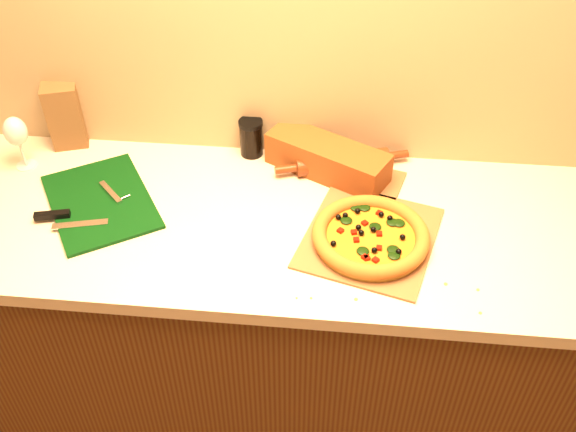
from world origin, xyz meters
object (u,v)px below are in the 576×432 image
object	(u,v)px
cutting_board	(99,202)
rolling_pin	(342,162)
dark_jar	(251,137)
pizza_peel	(371,234)
pizza	(371,236)
wine_glass	(16,133)

from	to	relation	value
cutting_board	rolling_pin	distance (m)	0.72
rolling_pin	dark_jar	size ratio (longest dim) A/B	3.38
pizza_peel	rolling_pin	distance (m)	0.30
pizza	dark_jar	size ratio (longest dim) A/B	2.61
wine_glass	pizza	bearing A→B (deg)	-13.07
cutting_board	pizza_peel	bearing A→B (deg)	-36.12
rolling_pin	pizza_peel	bearing A→B (deg)	-72.63
cutting_board	dark_jar	world-z (taller)	dark_jar
pizza	cutting_board	bearing A→B (deg)	173.27
pizza	rolling_pin	xyz separation A→B (m)	(-0.08, 0.32, 0.00)
pizza	cutting_board	distance (m)	0.77
pizza	dark_jar	distance (m)	0.52
wine_glass	dark_jar	world-z (taller)	wine_glass
dark_jar	cutting_board	bearing A→B (deg)	-144.62
pizza	dark_jar	bearing A→B (deg)	134.59
pizza	rolling_pin	bearing A→B (deg)	104.92
cutting_board	dark_jar	xyz separation A→B (m)	(0.40, 0.28, 0.05)
cutting_board	wine_glass	distance (m)	0.33
wine_glass	rolling_pin	bearing A→B (deg)	4.52
rolling_pin	cutting_board	bearing A→B (deg)	-161.53
wine_glass	cutting_board	bearing A→B (deg)	-28.71
wine_glass	dark_jar	size ratio (longest dim) A/B	1.44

